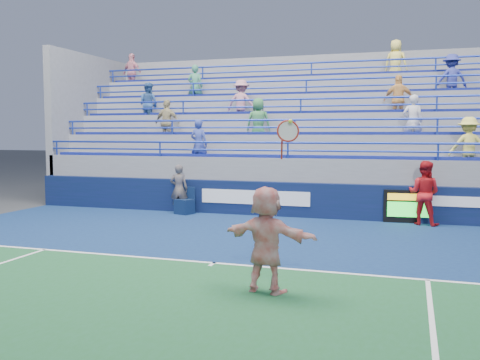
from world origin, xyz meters
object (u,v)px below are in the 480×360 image
(line_judge, at_px, (179,189))
(judge_chair, at_px, (185,206))
(tennis_player, at_px, (266,239))
(serve_speed_board, at_px, (408,207))
(ball_girl, at_px, (424,193))

(line_judge, bearing_deg, judge_chair, 147.99)
(judge_chair, relative_size, tennis_player, 0.31)
(serve_speed_board, bearing_deg, line_judge, -177.50)
(serve_speed_board, distance_m, line_judge, 7.25)
(tennis_player, relative_size, ball_girl, 1.54)
(ball_girl, bearing_deg, line_judge, 18.07)
(judge_chair, xyz_separation_m, line_judge, (-0.25, 0.10, 0.53))
(judge_chair, bearing_deg, tennis_player, -57.55)
(line_judge, height_order, ball_girl, ball_girl)
(judge_chair, distance_m, tennis_player, 8.95)
(serve_speed_board, distance_m, ball_girl, 0.64)
(judge_chair, bearing_deg, serve_speed_board, 3.38)
(serve_speed_board, bearing_deg, tennis_player, -105.45)
(tennis_player, relative_size, line_judge, 1.76)
(serve_speed_board, height_order, ball_girl, ball_girl)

